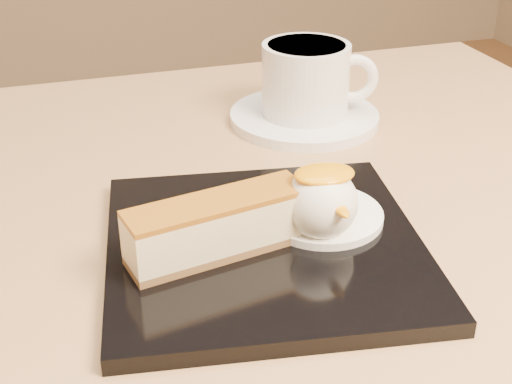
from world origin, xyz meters
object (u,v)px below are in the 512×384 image
object	(u,v)px
dessert_plate	(265,247)
coffee_cup	(308,78)
ice_cream_scoop	(321,203)
cheesecake	(218,226)
saucer	(304,117)

from	to	relation	value
dessert_plate	coffee_cup	world-z (taller)	coffee_cup
dessert_plate	ice_cream_scoop	distance (m)	0.05
dessert_plate	cheesecake	xyz separation A→B (m)	(-0.03, -0.01, 0.03)
dessert_plate	coffee_cup	size ratio (longest dim) A/B	1.92
cheesecake	saucer	size ratio (longest dim) A/B	0.87
saucer	cheesecake	bearing A→B (deg)	-123.73
dessert_plate	ice_cream_scoop	world-z (taller)	ice_cream_scoop
ice_cream_scoop	saucer	distance (m)	0.24
cheesecake	ice_cream_scoop	distance (m)	0.08
cheesecake	coffee_cup	bearing A→B (deg)	45.43
ice_cream_scoop	cheesecake	bearing A→B (deg)	180.00
dessert_plate	cheesecake	bearing A→B (deg)	-171.87
dessert_plate	saucer	distance (m)	0.25
cheesecake	saucer	world-z (taller)	cheesecake
dessert_plate	ice_cream_scoop	bearing A→B (deg)	-7.13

